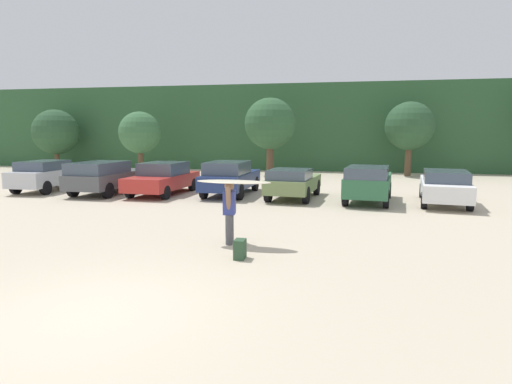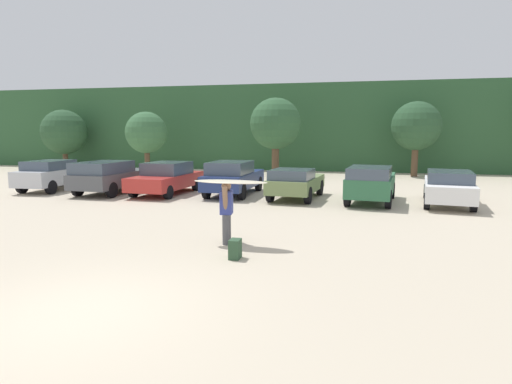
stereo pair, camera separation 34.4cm
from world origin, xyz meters
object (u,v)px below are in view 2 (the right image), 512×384
(parked_car_olive_green, at_px, (295,182))
(parked_car_forest_green, at_px, (371,183))
(parked_car_navy, at_px, (233,177))
(surfboard_cream, at_px, (230,182))
(parked_car_dark_gray, at_px, (111,176))
(person_adult, at_px, (227,208))
(backpack_dropped, at_px, (235,249))
(parked_car_silver, at_px, (54,174))
(parked_car_white, at_px, (449,187))
(parked_car_red, at_px, (167,178))

(parked_car_olive_green, relative_size, parked_car_forest_green, 0.98)
(parked_car_navy, xyz_separation_m, surfboard_cream, (2.37, -8.59, 0.80))
(parked_car_dark_gray, xyz_separation_m, surfboard_cream, (8.19, -7.84, 0.79))
(parked_car_olive_green, height_order, person_adult, person_adult)
(parked_car_olive_green, bearing_deg, person_adult, -179.46)
(backpack_dropped, bearing_deg, parked_car_dark_gray, 133.66)
(parked_car_forest_green, xyz_separation_m, surfboard_cream, (-3.76, -7.62, 0.79))
(parked_car_navy, relative_size, person_adult, 2.80)
(parked_car_navy, bearing_deg, parked_car_dark_gray, 98.64)
(parked_car_silver, relative_size, parked_car_forest_green, 1.03)
(parked_car_silver, height_order, parked_car_olive_green, parked_car_silver)
(parked_car_olive_green, xyz_separation_m, backpack_dropped, (-0.15, -9.20, -0.50))
(parked_car_white, bearing_deg, parked_car_silver, 96.90)
(parked_car_red, xyz_separation_m, parked_car_navy, (3.15, 0.34, 0.07))
(parked_car_forest_green, height_order, person_adult, person_adult)
(parked_car_silver, bearing_deg, parked_car_red, -91.50)
(parked_car_white, xyz_separation_m, person_adult, (-6.89, -7.78, 0.19))
(backpack_dropped, bearing_deg, parked_car_white, 55.22)
(parked_car_forest_green, relative_size, surfboard_cream, 2.13)
(parked_car_red, bearing_deg, parked_car_forest_green, -90.47)
(parked_car_dark_gray, distance_m, person_adult, 11.20)
(parked_car_navy, xyz_separation_m, parked_car_olive_green, (2.98, -0.61, -0.10))
(parked_car_dark_gray, relative_size, parked_car_red, 1.02)
(parked_car_red, bearing_deg, surfboard_cream, -142.84)
(parked_car_silver, relative_size, surfboard_cream, 2.20)
(parked_car_forest_green, relative_size, person_adult, 2.59)
(parked_car_red, bearing_deg, parked_car_navy, -80.48)
(parked_car_red, distance_m, parked_car_white, 12.28)
(surfboard_cream, bearing_deg, parked_car_silver, -32.83)
(surfboard_cream, height_order, backpack_dropped, surfboard_cream)
(person_adult, height_order, backpack_dropped, person_adult)
(parked_car_silver, xyz_separation_m, surfboard_cream, (11.57, -8.25, 0.83))
(parked_car_red, bearing_deg, backpack_dropped, -144.36)
(parked_car_navy, xyz_separation_m, parked_car_forest_green, (6.12, -0.97, 0.00))
(parked_car_red, xyz_separation_m, parked_car_olive_green, (6.12, -0.27, -0.03))
(parked_car_red, distance_m, parked_car_navy, 3.16)
(parked_car_silver, xyz_separation_m, parked_car_olive_green, (12.18, -0.27, -0.07))
(parked_car_dark_gray, xyz_separation_m, parked_car_navy, (5.82, 0.75, -0.00))
(parked_car_navy, relative_size, parked_car_white, 0.96)
(parked_car_silver, height_order, parked_car_red, parked_car_silver)
(parked_car_dark_gray, distance_m, parked_car_forest_green, 11.95)
(parked_car_olive_green, distance_m, person_adult, 7.94)
(parked_car_silver, xyz_separation_m, parked_car_forest_green, (15.33, -0.63, 0.03))
(parked_car_silver, xyz_separation_m, person_adult, (11.45, -8.18, 0.12))
(parked_car_olive_green, relative_size, surfboard_cream, 2.08)
(parked_car_silver, xyz_separation_m, parked_car_red, (6.06, 0.00, -0.04))
(parked_car_navy, bearing_deg, parked_car_red, 97.43)
(parked_car_red, bearing_deg, parked_car_white, -88.44)
(person_adult, distance_m, backpack_dropped, 1.58)
(parked_car_white, bearing_deg, parked_car_dark_gray, 98.18)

